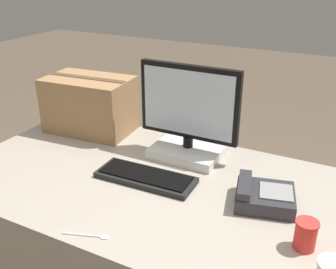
# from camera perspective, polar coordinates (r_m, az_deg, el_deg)

# --- Properties ---
(office_desk) EXTENTS (1.80, 0.90, 0.73)m
(office_desk) POSITION_cam_1_polar(r_m,az_deg,el_deg) (1.77, 0.33, -17.57)
(office_desk) COLOR #A89E8E
(office_desk) RESTS_ON ground_plane
(monitor) EXTENTS (0.45, 0.25, 0.41)m
(monitor) POSITION_cam_1_polar(r_m,az_deg,el_deg) (1.71, 2.97, 1.79)
(monitor) COLOR white
(monitor) RESTS_ON office_desk
(keyboard) EXTENTS (0.41, 0.16, 0.03)m
(keyboard) POSITION_cam_1_polar(r_m,az_deg,el_deg) (1.58, -3.26, -6.17)
(keyboard) COLOR black
(keyboard) RESTS_ON office_desk
(desk_phone) EXTENTS (0.24, 0.23, 0.08)m
(desk_phone) POSITION_cam_1_polar(r_m,az_deg,el_deg) (1.46, 13.64, -8.69)
(desk_phone) COLOR #2D2D33
(desk_phone) RESTS_ON office_desk
(paper_cup_left) EXTENTS (0.07, 0.07, 0.10)m
(paper_cup_left) POSITION_cam_1_polar(r_m,az_deg,el_deg) (1.29, 19.33, -13.58)
(paper_cup_left) COLOR red
(paper_cup_left) RESTS_ON office_desk
(spoon) EXTENTS (0.16, 0.07, 0.00)m
(spoon) POSITION_cam_1_polar(r_m,az_deg,el_deg) (1.32, -10.90, -14.25)
(spoon) COLOR silver
(spoon) RESTS_ON office_desk
(cardboard_box) EXTENTS (0.44, 0.29, 0.28)m
(cardboard_box) POSITION_cam_1_polar(r_m,az_deg,el_deg) (2.02, -11.30, 4.29)
(cardboard_box) COLOR #9E754C
(cardboard_box) RESTS_ON office_desk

